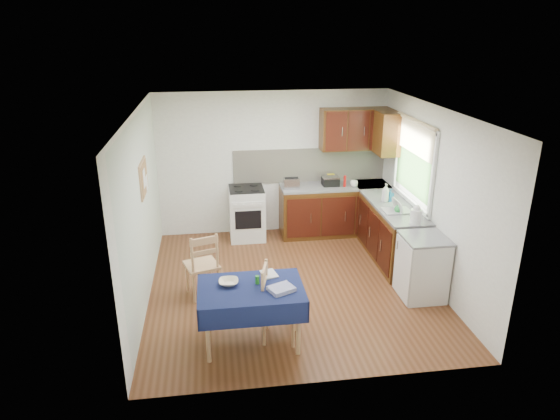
{
  "coord_description": "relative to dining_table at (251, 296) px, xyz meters",
  "views": [
    {
      "loc": [
        -1.05,
        -6.27,
        3.52
      ],
      "look_at": [
        -0.16,
        0.08,
        1.13
      ],
      "focal_mm": 32.0,
      "sensor_mm": 36.0,
      "label": 1
    }
  ],
  "objects": [
    {
      "name": "floor",
      "position": [
        0.69,
        1.29,
        -0.62
      ],
      "size": [
        4.2,
        4.2,
        0.0
      ],
      "primitive_type": "plane",
      "color": "#512C15",
      "rests_on": "ground"
    },
    {
      "name": "chair_far",
      "position": [
        -0.56,
        1.15,
        -0.12
      ],
      "size": [
        0.53,
        0.53,
        0.95
      ],
      "rotation": [
        0.0,
        0.0,
        3.45
      ],
      "color": "tan",
      "rests_on": "ground"
    },
    {
      "name": "sauce_bottle",
      "position": [
        1.88,
        2.98,
        0.38
      ],
      "size": [
        0.04,
        0.04,
        0.2
      ],
      "primitive_type": "cylinder",
      "color": "red",
      "rests_on": "worktop_back"
    },
    {
      "name": "fridge",
      "position": [
        2.39,
        0.74,
        -0.18
      ],
      "size": [
        0.58,
        0.6,
        0.89
      ],
      "color": "silver",
      "rests_on": "ground"
    },
    {
      "name": "splashback",
      "position": [
        1.34,
        3.37,
        0.58
      ],
      "size": [
        2.7,
        0.02,
        0.6
      ],
      "primitive_type": "cube",
      "color": "beige",
      "rests_on": "wall_back"
    },
    {
      "name": "chair_near",
      "position": [
        0.29,
        0.05,
        -0.12
      ],
      "size": [
        0.51,
        0.51,
        0.95
      ],
      "rotation": [
        0.0,
        0.0,
        1.33
      ],
      "color": "tan",
      "rests_on": "ground"
    },
    {
      "name": "wall_left",
      "position": [
        -1.31,
        1.29,
        0.63
      ],
      "size": [
        0.02,
        4.2,
        2.5
      ],
      "primitive_type": "cube",
      "color": "silver",
      "rests_on": "ground"
    },
    {
      "name": "soap_bottle_a",
      "position": [
        2.31,
        2.13,
        0.43
      ],
      "size": [
        0.12,
        0.12,
        0.29
      ],
      "primitive_type": "imported",
      "rotation": [
        0.0,
        0.0,
        0.09
      ],
      "color": "silver",
      "rests_on": "worktop_right"
    },
    {
      "name": "worktop_corner",
      "position": [
        2.39,
        3.09,
        0.26
      ],
      "size": [
        0.6,
        0.6,
        0.04
      ],
      "primitive_type": "cube",
      "color": "slate",
      "rests_on": "base_cabinets"
    },
    {
      "name": "corkboard",
      "position": [
        -1.28,
        1.59,
        0.98
      ],
      "size": [
        0.04,
        0.62,
        0.47
      ],
      "color": "tan",
      "rests_on": "wall_left"
    },
    {
      "name": "wall_right",
      "position": [
        2.69,
        1.29,
        0.63
      ],
      "size": [
        0.02,
        4.2,
        2.5
      ],
      "primitive_type": "cube",
      "color": "white",
      "rests_on": "ground"
    },
    {
      "name": "soap_bottle_c",
      "position": [
        2.34,
        1.63,
        0.36
      ],
      "size": [
        0.12,
        0.12,
        0.16
      ],
      "primitive_type": "imported",
      "rotation": [
        0.0,
        0.0,
        3.14
      ],
      "color": "green",
      "rests_on": "worktop_right"
    },
    {
      "name": "window",
      "position": [
        2.66,
        1.99,
        1.03
      ],
      "size": [
        0.04,
        1.48,
        1.26
      ],
      "color": "#2B5021",
      "rests_on": "wall_right"
    },
    {
      "name": "soap_bottle_b",
      "position": [
        2.4,
        2.15,
        0.38
      ],
      "size": [
        0.11,
        0.11,
        0.19
      ],
      "primitive_type": "imported",
      "rotation": [
        0.0,
        0.0,
        1.9
      ],
      "color": "#1B5A9E",
      "rests_on": "worktop_right"
    },
    {
      "name": "wall_front",
      "position": [
        0.69,
        -0.81,
        0.63
      ],
      "size": [
        4.0,
        0.02,
        2.5
      ],
      "primitive_type": "cube",
      "color": "white",
      "rests_on": "ground"
    },
    {
      "name": "sandwich_press",
      "position": [
        1.65,
        3.09,
        0.36
      ],
      "size": [
        0.28,
        0.24,
        0.16
      ],
      "rotation": [
        0.0,
        0.0,
        -0.31
      ],
      "color": "black",
      "rests_on": "worktop_back"
    },
    {
      "name": "dining_table",
      "position": [
        0.0,
        0.0,
        0.0
      ],
      "size": [
        1.2,
        0.81,
        0.73
      ],
      "rotation": [
        0.0,
        0.0,
        0.07
      ],
      "color": "#101942",
      "rests_on": "ground"
    },
    {
      "name": "ceiling",
      "position": [
        0.69,
        1.29,
        1.88
      ],
      "size": [
        4.0,
        4.2,
        0.02
      ],
      "primitive_type": "cube",
      "color": "white",
      "rests_on": "wall_back"
    },
    {
      "name": "tea_towel",
      "position": [
        0.33,
        -0.12,
        0.13
      ],
      "size": [
        0.33,
        0.3,
        0.05
      ],
      "primitive_type": "cube",
      "rotation": [
        0.0,
        0.0,
        0.41
      ],
      "color": "navy",
      "rests_on": "dining_table"
    },
    {
      "name": "kettle",
      "position": [
        2.43,
        1.19,
        0.4
      ],
      "size": [
        0.16,
        0.16,
        0.28
      ],
      "color": "silver",
      "rests_on": "worktop_right"
    },
    {
      "name": "stove",
      "position": [
        0.19,
        3.09,
        -0.16
      ],
      "size": [
        0.6,
        0.61,
        0.92
      ],
      "color": "silver",
      "rests_on": "ground"
    },
    {
      "name": "yellow_packet",
      "position": [
        1.69,
        3.2,
        0.36
      ],
      "size": [
        0.14,
        0.1,
        0.17
      ],
      "primitive_type": "cube",
      "rotation": [
        0.0,
        0.0,
        -0.17
      ],
      "color": "gold",
      "rests_on": "worktop_back"
    },
    {
      "name": "book",
      "position": [
        0.16,
        0.26,
        0.11
      ],
      "size": [
        0.22,
        0.26,
        0.02
      ],
      "primitive_type": "imported",
      "rotation": [
        0.0,
        0.0,
        0.23
      ],
      "color": "white",
      "rests_on": "dining_table"
    },
    {
      "name": "worktop_right",
      "position": [
        2.39,
        1.94,
        0.26
      ],
      "size": [
        0.6,
        1.7,
        0.04
      ],
      "primitive_type": "cube",
      "color": "slate",
      "rests_on": "base_cabinets"
    },
    {
      "name": "spice_jar",
      "position": [
        0.08,
        0.08,
        0.15
      ],
      "size": [
        0.05,
        0.05,
        0.1
      ],
      "primitive_type": "cylinder",
      "color": "#227F23",
      "rests_on": "dining_table"
    },
    {
      "name": "wall_back",
      "position": [
        0.69,
        3.39,
        0.63
      ],
      "size": [
        4.0,
        0.02,
        2.5
      ],
      "primitive_type": "cube",
      "color": "white",
      "rests_on": "ground"
    },
    {
      "name": "worktop_back",
      "position": [
        1.74,
        3.09,
        0.26
      ],
      "size": [
        1.9,
        0.6,
        0.04
      ],
      "primitive_type": "cube",
      "color": "slate",
      "rests_on": "base_cabinets"
    },
    {
      "name": "cup",
      "position": [
        2.04,
        2.96,
        0.33
      ],
      "size": [
        0.13,
        0.13,
        0.1
      ],
      "primitive_type": "imported",
      "rotation": [
        0.0,
        0.0,
        -0.04
      ],
      "color": "white",
      "rests_on": "worktop_back"
    },
    {
      "name": "toaster",
      "position": [
        0.95,
        3.01,
        0.37
      ],
      "size": [
        0.26,
        0.16,
        0.2
      ],
      "rotation": [
        0.0,
        0.0,
        -0.15
      ],
      "color": "#B0B0B5",
      "rests_on": "worktop_back"
    },
    {
      "name": "dish_rack",
      "position": [
        2.34,
        1.68,
        0.3
      ],
      "size": [
        0.4,
        0.31,
        0.19
      ],
      "rotation": [
        0.0,
        0.0,
        0.27
      ],
      "color": "#98999E",
      "rests_on": "worktop_right"
    },
    {
      "name": "base_cabinets",
      "position": [
        2.05,
        2.55,
        -0.19
      ],
      "size": [
        1.9,
        2.3,
        0.86
      ],
      "color": "black",
      "rests_on": "ground"
    },
    {
      "name": "upper_cabinets",
      "position": [
        2.21,
        3.09,
        1.23
      ],
      "size": [
        1.2,
        0.85,
        0.7
      ],
      "color": "black",
      "rests_on": "wall_back"
    },
    {
      "name": "plate_bowl",
      "position": [
        -0.24,
        0.11,
        0.13
      ],
      "size": [
        0.24,
        0.24,
        0.06
      ],
      "primitive_type": "imported",
      "rotation": [
        0.0,
        0.0,
        -0.05
      ],
      "color": "#F0E4C4",
      "rests_on": "dining_table"
    }
  ]
}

